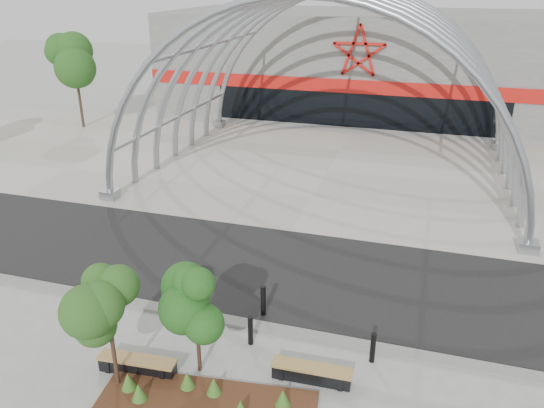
# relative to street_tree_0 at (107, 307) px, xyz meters

# --- Properties ---
(ground) EXTENTS (140.00, 140.00, 0.00)m
(ground) POSITION_rel_street_tree_0_xyz_m (2.14, 3.95, -2.64)
(ground) COLOR gray
(ground) RESTS_ON ground
(road) EXTENTS (140.00, 7.00, 0.02)m
(road) POSITION_rel_street_tree_0_xyz_m (2.14, 7.45, -2.63)
(road) COLOR black
(road) RESTS_ON ground
(forecourt) EXTENTS (60.00, 17.00, 0.04)m
(forecourt) POSITION_rel_street_tree_0_xyz_m (2.14, 19.45, -2.62)
(forecourt) COLOR #A6A297
(forecourt) RESTS_ON ground
(kerb) EXTENTS (60.00, 0.50, 0.12)m
(kerb) POSITION_rel_street_tree_0_xyz_m (2.14, 3.70, -2.58)
(kerb) COLOR slate
(kerb) RESTS_ON ground
(arena_building) EXTENTS (34.00, 15.24, 8.00)m
(arena_building) POSITION_rel_street_tree_0_xyz_m (2.14, 37.40, 1.35)
(arena_building) COLOR slate
(arena_building) RESTS_ON ground
(vault_canopy) EXTENTS (20.80, 15.80, 20.36)m
(vault_canopy) POSITION_rel_street_tree_0_xyz_m (2.14, 19.45, -2.63)
(vault_canopy) COLOR #959A9E
(vault_canopy) RESTS_ON ground
(planting_bed) EXTENTS (6.08, 2.51, 0.62)m
(planting_bed) POSITION_rel_street_tree_0_xyz_m (2.60, 0.08, -2.49)
(planting_bed) COLOR #3D1D12
(planting_bed) RESTS_ON ground
(street_tree_0) EXTENTS (1.61, 1.61, 3.68)m
(street_tree_0) POSITION_rel_street_tree_0_xyz_m (0.00, 0.00, 0.00)
(street_tree_0) COLOR black
(street_tree_0) RESTS_ON ground
(street_tree_1) EXTENTS (1.48, 1.48, 3.50)m
(street_tree_1) POSITION_rel_street_tree_0_xyz_m (1.93, 1.30, -0.13)
(street_tree_1) COLOR black
(street_tree_1) RESTS_ON ground
(bench_0) EXTENTS (2.37, 0.69, 0.49)m
(bench_0) POSITION_rel_street_tree_0_xyz_m (0.25, 0.67, -2.40)
(bench_0) COLOR black
(bench_0) RESTS_ON ground
(bench_1) EXTENTS (2.33, 0.59, 0.48)m
(bench_1) POSITION_rel_street_tree_0_xyz_m (5.18, 1.80, -2.41)
(bench_1) COLOR black
(bench_1) RESTS_ON ground
(bollard_0) EXTENTS (0.18, 0.18, 1.15)m
(bollard_0) POSITION_rel_street_tree_0_xyz_m (-0.38, 4.13, -2.07)
(bollard_0) COLOR black
(bollard_0) RESTS_ON ground
(bollard_1) EXTENTS (0.14, 0.14, 0.88)m
(bollard_1) POSITION_rel_street_tree_0_xyz_m (1.54, 2.84, -2.20)
(bollard_1) COLOR black
(bollard_1) RESTS_ON ground
(bollard_2) EXTENTS (0.16, 0.16, 1.01)m
(bollard_2) POSITION_rel_street_tree_0_xyz_m (2.97, 2.86, -2.14)
(bollard_2) COLOR black
(bollard_2) RESTS_ON ground
(bollard_3) EXTENTS (0.18, 0.18, 1.13)m
(bollard_3) POSITION_rel_street_tree_0_xyz_m (2.88, 4.46, -2.08)
(bollard_3) COLOR black
(bollard_3) RESTS_ON ground
(bollard_4) EXTENTS (0.16, 0.16, 1.00)m
(bollard_4) POSITION_rel_street_tree_0_xyz_m (6.73, 3.12, -2.14)
(bollard_4) COLOR black
(bollard_4) RESTS_ON ground
(bg_tree_0) EXTENTS (3.00, 3.00, 6.45)m
(bg_tree_0) POSITION_rel_street_tree_0_xyz_m (-17.86, 23.95, 2.00)
(bg_tree_0) COLOR black
(bg_tree_0) RESTS_ON ground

